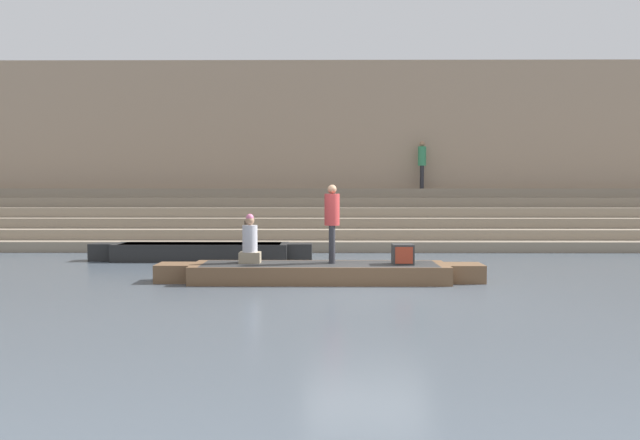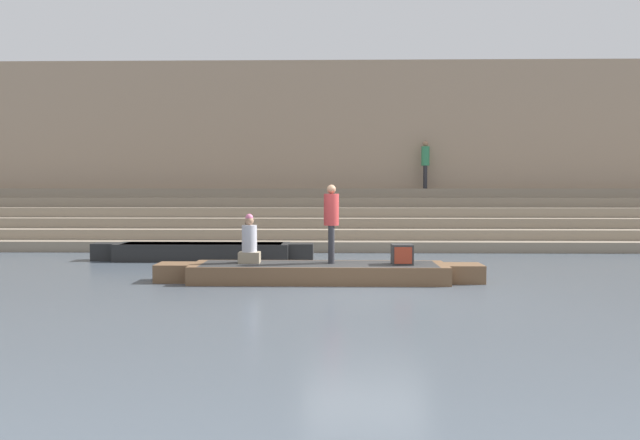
% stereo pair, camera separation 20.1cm
% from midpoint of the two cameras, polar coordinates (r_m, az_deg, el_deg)
% --- Properties ---
extents(ground_plane, '(120.00, 120.00, 0.00)m').
position_cam_midpoint_polar(ground_plane, '(12.72, 4.58, -6.39)').
color(ground_plane, '#4C5660').
extents(ghat_steps, '(36.00, 4.30, 2.02)m').
position_cam_midpoint_polar(ghat_steps, '(22.40, 3.10, -0.42)').
color(ghat_steps, gray).
rests_on(ghat_steps, ground).
extents(back_wall, '(34.20, 1.28, 6.90)m').
position_cam_midpoint_polar(back_wall, '(24.54, 2.95, 6.17)').
color(back_wall, tan).
rests_on(back_wall, ground).
extents(rowboat_main, '(7.15, 1.49, 0.39)m').
position_cam_midpoint_polar(rowboat_main, '(13.74, 0.31, -4.78)').
color(rowboat_main, brown).
rests_on(rowboat_main, ground).
extents(person_standing, '(0.33, 0.33, 1.74)m').
position_cam_midpoint_polar(person_standing, '(13.76, 1.46, 0.20)').
color(person_standing, '#28282D').
rests_on(person_standing, rowboat_main).
extents(person_rowing, '(0.47, 0.37, 1.09)m').
position_cam_midpoint_polar(person_rowing, '(13.91, -6.06, -2.12)').
color(person_rowing, gray).
rests_on(person_rowing, rowboat_main).
extents(tv_set, '(0.46, 0.47, 0.44)m').
position_cam_midpoint_polar(tv_set, '(13.72, 7.93, -3.13)').
color(tv_set, '#2D2D2D').
rests_on(tv_set, rowboat_main).
extents(moored_boat_shore, '(6.25, 1.04, 0.49)m').
position_cam_midpoint_polar(moored_boat_shore, '(17.95, -10.33, -2.83)').
color(moored_boat_shore, black).
rests_on(moored_boat_shore, ground).
extents(mooring_post, '(0.17, 0.17, 1.23)m').
position_cam_midpoint_polar(mooring_post, '(15.89, -6.21, -2.27)').
color(mooring_post, '#473828').
rests_on(mooring_post, ground).
extents(person_on_steps, '(0.31, 0.31, 1.78)m').
position_cam_midpoint_polar(person_on_steps, '(23.83, 9.85, 5.36)').
color(person_on_steps, '#28282D').
rests_on(person_on_steps, ghat_steps).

